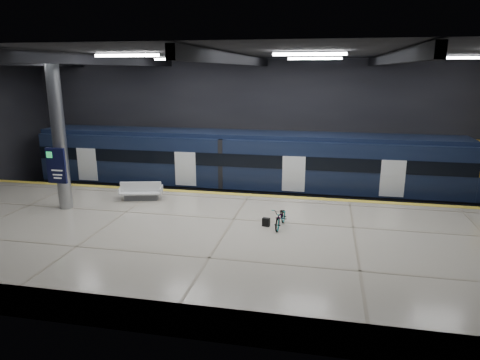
# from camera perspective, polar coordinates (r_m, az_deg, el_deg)

# --- Properties ---
(ground) EXTENTS (30.00, 30.00, 0.00)m
(ground) POSITION_cam_1_polar(r_m,az_deg,el_deg) (19.80, -0.21, -7.28)
(ground) COLOR black
(ground) RESTS_ON ground
(room_shell) EXTENTS (30.10, 16.10, 8.05)m
(room_shell) POSITION_cam_1_polar(r_m,az_deg,el_deg) (18.47, -0.22, 9.44)
(room_shell) COLOR black
(room_shell) RESTS_ON ground
(platform) EXTENTS (30.00, 11.00, 1.10)m
(platform) POSITION_cam_1_polar(r_m,az_deg,el_deg) (17.34, -1.89, -8.58)
(platform) COLOR #BDB29F
(platform) RESTS_ON ground
(safety_strip) EXTENTS (30.00, 0.40, 0.01)m
(safety_strip) POSITION_cam_1_polar(r_m,az_deg,el_deg) (22.00, 1.24, -1.99)
(safety_strip) COLOR yellow
(safety_strip) RESTS_ON platform
(rails) EXTENTS (30.00, 1.52, 0.16)m
(rails) POSITION_cam_1_polar(r_m,az_deg,el_deg) (24.89, 2.35, -2.50)
(rails) COLOR gray
(rails) RESTS_ON ground
(train) EXTENTS (29.40, 2.84, 3.79)m
(train) POSITION_cam_1_polar(r_m,az_deg,el_deg) (24.26, 4.59, 1.85)
(train) COLOR black
(train) RESTS_ON ground
(bench) EXTENTS (2.21, 1.33, 0.91)m
(bench) POSITION_cam_1_polar(r_m,az_deg,el_deg) (21.70, -13.04, -1.74)
(bench) COLOR #595B60
(bench) RESTS_ON platform
(bicycle) EXTENTS (0.75, 1.70, 0.86)m
(bicycle) POSITION_cam_1_polar(r_m,az_deg,el_deg) (17.51, 5.46, -4.96)
(bicycle) COLOR #99999E
(bicycle) RESTS_ON platform
(pannier_bag) EXTENTS (0.33, 0.24, 0.35)m
(pannier_bag) POSITION_cam_1_polar(r_m,az_deg,el_deg) (17.66, 3.50, -5.63)
(pannier_bag) COLOR black
(pannier_bag) RESTS_ON platform
(info_column) EXTENTS (0.90, 0.78, 6.90)m
(info_column) POSITION_cam_1_polar(r_m,az_deg,el_deg) (20.84, -23.03, 5.39)
(info_column) COLOR #9EA0A5
(info_column) RESTS_ON platform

